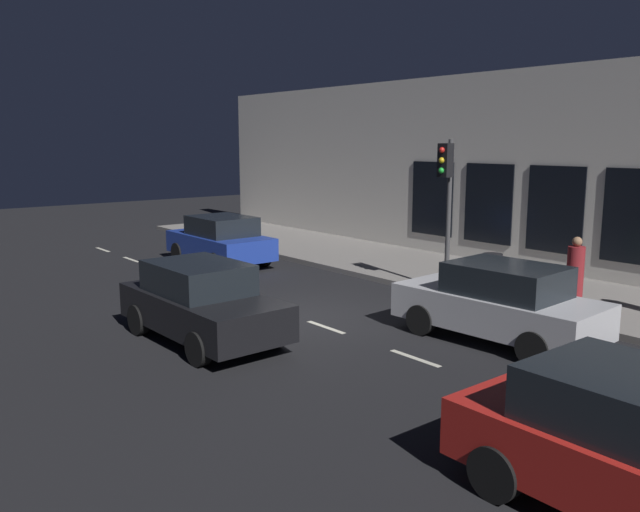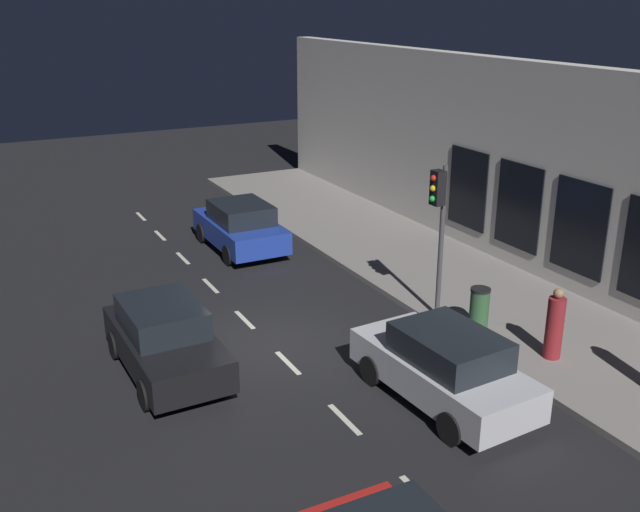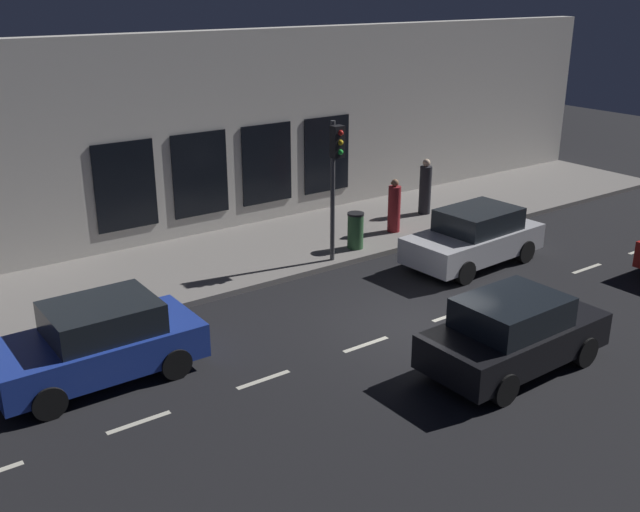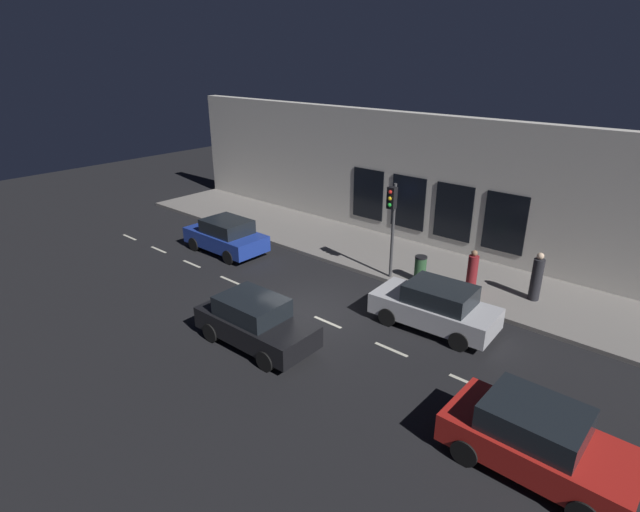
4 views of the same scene
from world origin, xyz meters
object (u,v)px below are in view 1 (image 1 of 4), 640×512
object	(u,v)px
parked_car_1	(202,302)
trash_bin	(492,274)
traffic_light	(446,184)
pedestrian_1	(575,275)
parked_car_3	(220,240)
parked_car_0	(500,303)

from	to	relation	value
parked_car_1	trash_bin	size ratio (longest dim) A/B	3.81
traffic_light	trash_bin	size ratio (longest dim) A/B	3.65
traffic_light	parked_car_1	distance (m)	7.06
pedestrian_1	parked_car_3	bearing A→B (deg)	122.92
parked_car_0	trash_bin	world-z (taller)	parked_car_0
pedestrian_1	parked_car_0	bearing A→B (deg)	-160.86
parked_car_3	pedestrian_1	xyz separation A→B (m)	(3.29, -10.47, 0.12)
parked_car_0	pedestrian_1	bearing A→B (deg)	0.22
parked_car_1	trash_bin	xyz separation A→B (m)	(7.23, -1.66, -0.11)
parked_car_3	pedestrian_1	world-z (taller)	pedestrian_1
parked_car_1	pedestrian_1	bearing A→B (deg)	154.19
parked_car_0	parked_car_3	bearing A→B (deg)	87.35
parked_car_3	trash_bin	world-z (taller)	parked_car_3
traffic_light	parked_car_3	size ratio (longest dim) A/B	0.97
parked_car_0	parked_car_1	bearing A→B (deg)	137.29
traffic_light	pedestrian_1	size ratio (longest dim) A/B	2.34
traffic_light	parked_car_0	world-z (taller)	traffic_light
traffic_light	pedestrian_1	xyz separation A→B (m)	(1.04, -3.04, -1.98)
parked_car_0	pedestrian_1	xyz separation A→B (m)	(3.14, 0.20, 0.12)
trash_bin	parked_car_3	bearing A→B (deg)	107.91
trash_bin	traffic_light	bearing A→B (deg)	114.72
parked_car_0	parked_car_3	size ratio (longest dim) A/B	1.05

